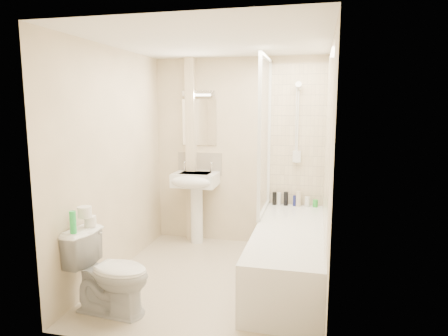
# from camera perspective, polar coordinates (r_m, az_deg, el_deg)

# --- Properties ---
(floor) EXTENTS (2.50, 2.50, 0.00)m
(floor) POSITION_cam_1_polar(r_m,az_deg,el_deg) (4.32, -1.39, -15.72)
(floor) COLOR beige
(floor) RESTS_ON ground
(wall_back) EXTENTS (2.20, 0.02, 2.40)m
(wall_back) POSITION_cam_1_polar(r_m,az_deg,el_deg) (5.17, 2.07, 2.28)
(wall_back) COLOR beige
(wall_back) RESTS_ON ground
(wall_left) EXTENTS (0.02, 2.50, 2.40)m
(wall_left) POSITION_cam_1_polar(r_m,az_deg,el_deg) (4.37, -15.53, 0.72)
(wall_left) COLOR beige
(wall_left) RESTS_ON ground
(wall_right) EXTENTS (0.02, 2.50, 2.40)m
(wall_right) POSITION_cam_1_polar(r_m,az_deg,el_deg) (3.84, 14.63, -0.36)
(wall_right) COLOR beige
(wall_right) RESTS_ON ground
(ceiling) EXTENTS (2.20, 2.50, 0.02)m
(ceiling) POSITION_cam_1_polar(r_m,az_deg,el_deg) (3.96, -1.52, 17.63)
(ceiling) COLOR white
(ceiling) RESTS_ON wall_back
(tile_back) EXTENTS (0.70, 0.01, 1.75)m
(tile_back) POSITION_cam_1_polar(r_m,az_deg,el_deg) (5.05, 10.46, 4.54)
(tile_back) COLOR beige
(tile_back) RESTS_ON wall_back
(tile_right) EXTENTS (0.01, 2.10, 1.75)m
(tile_right) POSITION_cam_1_polar(r_m,az_deg,el_deg) (4.00, 14.53, 3.26)
(tile_right) COLOR beige
(tile_right) RESTS_ON wall_right
(pipe_boxing) EXTENTS (0.12, 0.12, 2.40)m
(pipe_boxing) POSITION_cam_1_polar(r_m,az_deg,el_deg) (5.27, -4.69, 2.38)
(pipe_boxing) COLOR beige
(pipe_boxing) RESTS_ON ground
(splashback) EXTENTS (0.60, 0.02, 0.30)m
(splashback) POSITION_cam_1_polar(r_m,az_deg,el_deg) (5.31, -3.48, 0.60)
(splashback) COLOR beige
(splashback) RESTS_ON wall_back
(mirror) EXTENTS (0.46, 0.01, 0.60)m
(mirror) POSITION_cam_1_polar(r_m,az_deg,el_deg) (5.26, -3.54, 6.54)
(mirror) COLOR white
(mirror) RESTS_ON wall_back
(strip_light) EXTENTS (0.42, 0.07, 0.07)m
(strip_light) POSITION_cam_1_polar(r_m,az_deg,el_deg) (5.23, -3.65, 10.57)
(strip_light) COLOR silver
(strip_light) RESTS_ON wall_back
(bathtub) EXTENTS (0.70, 2.10, 0.55)m
(bathtub) POSITION_cam_1_polar(r_m,az_deg,el_deg) (4.27, 9.28, -11.94)
(bathtub) COLOR white
(bathtub) RESTS_ON ground
(shower_screen) EXTENTS (0.04, 0.92, 1.80)m
(shower_screen) POSITION_cam_1_polar(r_m,az_deg,el_deg) (4.64, 5.86, 4.57)
(shower_screen) COLOR white
(shower_screen) RESTS_ON bathtub
(shower_fixture) EXTENTS (0.10, 0.16, 0.99)m
(shower_fixture) POSITION_cam_1_polar(r_m,az_deg,el_deg) (5.00, 10.45, 5.88)
(shower_fixture) COLOR white
(shower_fixture) RESTS_ON wall_back
(pedestal_sink) EXTENTS (0.56, 0.50, 1.07)m
(pedestal_sink) POSITION_cam_1_polar(r_m,az_deg,el_deg) (5.15, -4.17, -2.81)
(pedestal_sink) COLOR white
(pedestal_sink) RESTS_ON ground
(bottle_black_a) EXTENTS (0.05, 0.05, 0.16)m
(bottle_black_a) POSITION_cam_1_polar(r_m,az_deg,el_deg) (5.11, 7.21, -4.33)
(bottle_black_a) COLOR black
(bottle_black_a) RESTS_ON bathtub
(bottle_white_a) EXTENTS (0.05, 0.05, 0.16)m
(bottle_white_a) POSITION_cam_1_polar(r_m,az_deg,el_deg) (5.11, 7.86, -4.38)
(bottle_white_a) COLOR silver
(bottle_white_a) RESTS_ON bathtub
(bottle_black_b) EXTENTS (0.06, 0.06, 0.17)m
(bottle_black_b) POSITION_cam_1_polar(r_m,az_deg,el_deg) (5.10, 8.83, -4.36)
(bottle_black_b) COLOR black
(bottle_black_b) RESTS_ON bathtub
(bottle_blue) EXTENTS (0.05, 0.05, 0.13)m
(bottle_blue) POSITION_cam_1_polar(r_m,az_deg,el_deg) (5.10, 10.07, -4.62)
(bottle_blue) COLOR navy
(bottle_blue) RESTS_ON bathtub
(bottle_cream) EXTENTS (0.07, 0.07, 0.19)m
(bottle_cream) POSITION_cam_1_polar(r_m,az_deg,el_deg) (5.09, 10.59, -4.32)
(bottle_cream) COLOR beige
(bottle_cream) RESTS_ON bathtub
(bottle_white_b) EXTENTS (0.06, 0.06, 0.13)m
(bottle_white_b) POSITION_cam_1_polar(r_m,az_deg,el_deg) (5.09, 11.80, -4.73)
(bottle_white_b) COLOR silver
(bottle_white_b) RESTS_ON bathtub
(bottle_green) EXTENTS (0.06, 0.06, 0.09)m
(bottle_green) POSITION_cam_1_polar(r_m,az_deg,el_deg) (5.10, 12.92, -4.96)
(bottle_green) COLOR green
(bottle_green) RESTS_ON bathtub
(toilet) EXTENTS (0.56, 0.80, 0.73)m
(toilet) POSITION_cam_1_polar(r_m,az_deg,el_deg) (3.72, -15.95, -14.13)
(toilet) COLOR white
(toilet) RESTS_ON ground
(toilet_roll_lower) EXTENTS (0.10, 0.10, 0.09)m
(toilet_roll_lower) POSITION_cam_1_polar(r_m,az_deg,el_deg) (3.78, -18.57, -7.23)
(toilet_roll_lower) COLOR white
(toilet_roll_lower) RESTS_ON toilet
(toilet_roll_upper) EXTENTS (0.12, 0.12, 0.10)m
(toilet_roll_upper) POSITION_cam_1_polar(r_m,az_deg,el_deg) (3.72, -19.30, -5.97)
(toilet_roll_upper) COLOR white
(toilet_roll_upper) RESTS_ON toilet_roll_lower
(green_bottle) EXTENTS (0.05, 0.05, 0.19)m
(green_bottle) POSITION_cam_1_polar(r_m,az_deg,el_deg) (3.61, -20.77, -7.27)
(green_bottle) COLOR green
(green_bottle) RESTS_ON toilet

